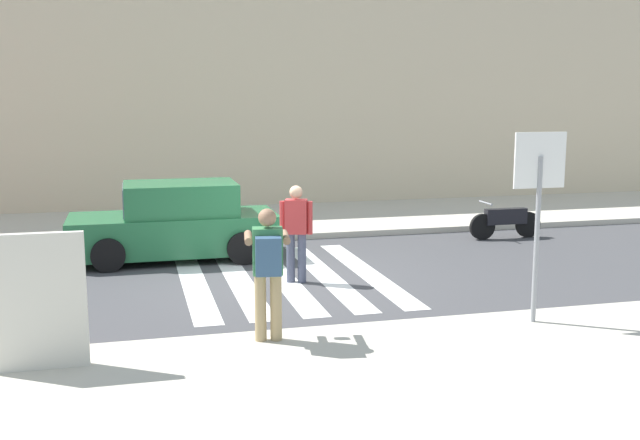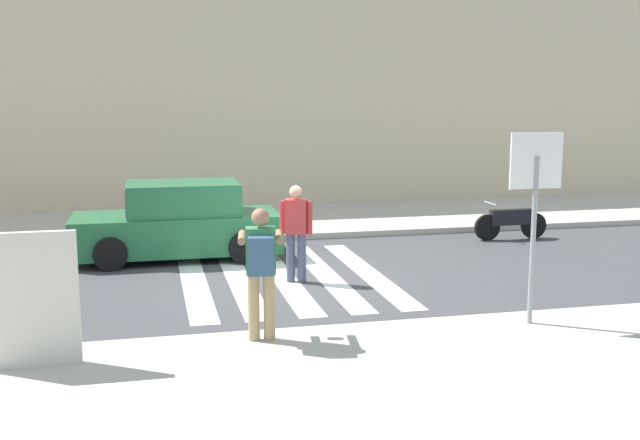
# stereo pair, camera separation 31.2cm
# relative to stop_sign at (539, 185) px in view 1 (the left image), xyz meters

# --- Properties ---
(ground_plane) EXTENTS (120.00, 120.00, 0.00)m
(ground_plane) POSITION_rel_stop_sign_xyz_m (-2.77, 3.73, -2.07)
(ground_plane) COLOR #424244
(sidewalk_near) EXTENTS (60.00, 6.00, 0.14)m
(sidewalk_near) POSITION_rel_stop_sign_xyz_m (-2.77, -2.47, -2.00)
(sidewalk_near) COLOR beige
(sidewalk_near) RESTS_ON ground
(sidewalk_far) EXTENTS (60.00, 4.80, 0.14)m
(sidewalk_far) POSITION_rel_stop_sign_xyz_m (-2.77, 9.73, -2.00)
(sidewalk_far) COLOR beige
(sidewalk_far) RESTS_ON ground
(building_facade_far) EXTENTS (56.00, 4.00, 7.20)m
(building_facade_far) POSITION_rel_stop_sign_xyz_m (-2.77, 14.13, 1.53)
(building_facade_far) COLOR beige
(building_facade_far) RESTS_ON ground
(crosswalk_stripe_0) EXTENTS (0.44, 5.20, 0.01)m
(crosswalk_stripe_0) POSITION_rel_stop_sign_xyz_m (-4.37, 3.93, -2.06)
(crosswalk_stripe_0) COLOR silver
(crosswalk_stripe_0) RESTS_ON ground
(crosswalk_stripe_1) EXTENTS (0.44, 5.20, 0.01)m
(crosswalk_stripe_1) POSITION_rel_stop_sign_xyz_m (-3.57, 3.93, -2.06)
(crosswalk_stripe_1) COLOR silver
(crosswalk_stripe_1) RESTS_ON ground
(crosswalk_stripe_2) EXTENTS (0.44, 5.20, 0.01)m
(crosswalk_stripe_2) POSITION_rel_stop_sign_xyz_m (-2.77, 3.93, -2.06)
(crosswalk_stripe_2) COLOR silver
(crosswalk_stripe_2) RESTS_ON ground
(crosswalk_stripe_3) EXTENTS (0.44, 5.20, 0.01)m
(crosswalk_stripe_3) POSITION_rel_stop_sign_xyz_m (-1.97, 3.93, -2.06)
(crosswalk_stripe_3) COLOR silver
(crosswalk_stripe_3) RESTS_ON ground
(crosswalk_stripe_4) EXTENTS (0.44, 5.20, 0.01)m
(crosswalk_stripe_4) POSITION_rel_stop_sign_xyz_m (-1.17, 3.93, -2.06)
(crosswalk_stripe_4) COLOR silver
(crosswalk_stripe_4) RESTS_ON ground
(stop_sign) EXTENTS (0.76, 0.08, 2.64)m
(stop_sign) POSITION_rel_stop_sign_xyz_m (0.00, 0.00, 0.00)
(stop_sign) COLOR gray
(stop_sign) RESTS_ON sidewalk_near
(photographer_with_backpack) EXTENTS (0.66, 0.89, 1.72)m
(photographer_with_backpack) POSITION_rel_stop_sign_xyz_m (-3.74, 0.09, -0.90)
(photographer_with_backpack) COLOR tan
(photographer_with_backpack) RESTS_ON sidewalk_near
(pedestrian_crossing) EXTENTS (0.55, 0.35, 1.72)m
(pedestrian_crossing) POSITION_rel_stop_sign_xyz_m (-2.61, 3.53, -1.09)
(pedestrian_crossing) COLOR #474C60
(pedestrian_crossing) RESTS_ON ground
(parked_car_green) EXTENTS (4.10, 1.92, 1.55)m
(parked_car_green) POSITION_rel_stop_sign_xyz_m (-4.54, 6.03, -1.34)
(parked_car_green) COLOR #236B3D
(parked_car_green) RESTS_ON ground
(motorcycle) EXTENTS (1.76, 0.60, 0.87)m
(motorcycle) POSITION_rel_stop_sign_xyz_m (2.96, 6.33, -1.66)
(motorcycle) COLOR black
(motorcycle) RESTS_ON ground
(advertising_board) EXTENTS (1.10, 0.12, 1.60)m
(advertising_board) POSITION_rel_stop_sign_xyz_m (-6.49, -0.24, -1.13)
(advertising_board) COLOR beige
(advertising_board) RESTS_ON sidewalk_near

